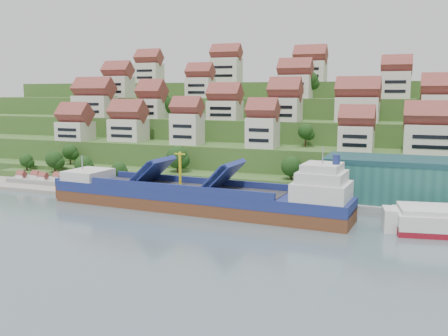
% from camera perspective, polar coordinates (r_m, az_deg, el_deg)
% --- Properties ---
extents(ground, '(300.00, 300.00, 0.00)m').
position_cam_1_polar(ground, '(114.65, -0.85, -5.04)').
color(ground, slate).
rests_on(ground, ground).
extents(quay, '(180.00, 14.00, 2.20)m').
position_cam_1_polar(quay, '(123.04, 10.50, -3.71)').
color(quay, gray).
rests_on(quay, ground).
extents(pebble_beach, '(45.00, 20.00, 1.00)m').
position_cam_1_polar(pebble_beach, '(154.74, -19.44, -1.76)').
color(pebble_beach, gray).
rests_on(pebble_beach, ground).
extents(hillside, '(260.00, 128.00, 31.00)m').
position_cam_1_polar(hillside, '(211.64, 9.72, 4.06)').
color(hillside, '#2D4C1E').
rests_on(hillside, ground).
extents(hillside_village, '(155.98, 64.05, 29.77)m').
position_cam_1_polar(hillside_village, '(167.44, 6.86, 7.37)').
color(hillside_village, beige).
rests_on(hillside_village, ground).
extents(hillside_trees, '(143.35, 62.14, 31.58)m').
position_cam_1_polar(hillside_trees, '(155.84, 0.80, 4.46)').
color(hillside_trees, '#1B3E14').
rests_on(hillside_trees, ground).
extents(flagpole, '(1.28, 0.16, 8.00)m').
position_cam_1_polar(flagpole, '(117.47, 9.21, -1.39)').
color(flagpole, gray).
rests_on(flagpole, quay).
extents(beach_huts, '(14.40, 3.70, 2.20)m').
position_cam_1_polar(beach_huts, '(154.85, -20.33, -1.20)').
color(beach_huts, white).
rests_on(beach_huts, pebble_beach).
extents(cargo_ship, '(72.87, 15.33, 15.97)m').
position_cam_1_polar(cargo_ship, '(114.97, -2.50, -3.42)').
color(cargo_ship, brown).
rests_on(cargo_ship, ground).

